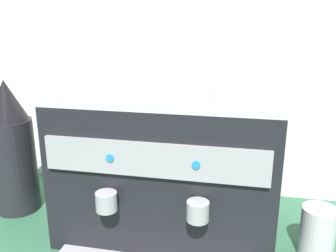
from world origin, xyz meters
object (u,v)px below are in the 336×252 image
(ceramic_cup_1, at_px, (231,91))
(ceramic_bowl_3, at_px, (119,78))
(ceramic_bowl_1, at_px, (100,88))
(coffee_grinder, at_px, (12,149))
(ceramic_cup_0, at_px, (153,79))
(ceramic_bowl_2, at_px, (230,88))
(ceramic_bowl_0, at_px, (148,92))
(espresso_machine, at_px, (168,164))
(ceramic_cup_2, at_px, (213,76))
(milk_pitcher, at_px, (317,232))

(ceramic_cup_1, relative_size, ceramic_bowl_3, 1.15)
(ceramic_bowl_1, xyz_separation_m, coffee_grinder, (-0.36, 0.07, -0.24))
(ceramic_bowl_3, xyz_separation_m, coffee_grinder, (-0.37, -0.06, -0.24))
(ceramic_cup_0, bearing_deg, ceramic_bowl_3, 155.85)
(ceramic_bowl_1, height_order, ceramic_bowl_2, ceramic_bowl_2)
(ceramic_bowl_2, xyz_separation_m, ceramic_bowl_3, (-0.35, 0.07, 0.00))
(ceramic_cup_1, bearing_deg, ceramic_cup_0, 150.74)
(ceramic_bowl_0, distance_m, ceramic_bowl_1, 0.16)
(ceramic_cup_1, distance_m, ceramic_bowl_0, 0.21)
(ceramic_bowl_3, bearing_deg, ceramic_cup_1, -27.50)
(ceramic_bowl_2, bearing_deg, ceramic_cup_0, 175.59)
(ceramic_cup_0, relative_size, ceramic_bowl_3, 1.20)
(espresso_machine, relative_size, ceramic_cup_0, 5.71)
(ceramic_bowl_0, height_order, ceramic_bowl_2, ceramic_bowl_0)
(ceramic_cup_0, distance_m, ceramic_cup_1, 0.26)
(ceramic_bowl_3, bearing_deg, coffee_grinder, -170.15)
(espresso_machine, bearing_deg, coffee_grinder, 178.05)
(ceramic_cup_1, relative_size, coffee_grinder, 0.23)
(espresso_machine, distance_m, ceramic_bowl_0, 0.26)
(ceramic_cup_2, height_order, ceramic_bowl_0, ceramic_cup_2)
(ceramic_bowl_0, height_order, milk_pitcher, ceramic_bowl_0)
(milk_pitcher, bearing_deg, espresso_machine, 173.56)
(ceramic_cup_2, relative_size, ceramic_bowl_2, 1.01)
(espresso_machine, distance_m, milk_pitcher, 0.46)
(ceramic_cup_0, relative_size, ceramic_bowl_1, 1.03)
(ceramic_bowl_0, relative_size, ceramic_bowl_3, 1.16)
(ceramic_cup_1, bearing_deg, ceramic_bowl_0, 178.70)
(espresso_machine, xyz_separation_m, ceramic_cup_2, (0.12, 0.11, 0.26))
(espresso_machine, distance_m, ceramic_bowl_2, 0.30)
(espresso_machine, distance_m, ceramic_cup_0, 0.26)
(ceramic_cup_1, distance_m, ceramic_cup_2, 0.22)
(ceramic_cup_1, bearing_deg, ceramic_bowl_2, 93.27)
(coffee_grinder, bearing_deg, ceramic_cup_2, 7.64)
(ceramic_cup_0, height_order, ceramic_cup_2, same)
(espresso_machine, height_order, ceramic_cup_0, ceramic_cup_0)
(ceramic_cup_1, height_order, ceramic_bowl_1, ceramic_cup_1)
(ceramic_bowl_0, bearing_deg, ceramic_cup_1, -1.30)
(ceramic_bowl_3, height_order, milk_pitcher, ceramic_bowl_3)
(espresso_machine, height_order, ceramic_cup_2, ceramic_cup_2)
(ceramic_cup_0, height_order, ceramic_bowl_0, ceramic_cup_0)
(ceramic_cup_2, height_order, coffee_grinder, ceramic_cup_2)
(coffee_grinder, relative_size, milk_pitcher, 3.10)
(espresso_machine, xyz_separation_m, ceramic_bowl_2, (0.17, 0.01, 0.24))
(ceramic_cup_2, height_order, milk_pitcher, ceramic_cup_2)
(milk_pitcher, bearing_deg, coffee_grinder, 176.04)
(ceramic_cup_0, relative_size, ceramic_cup_2, 0.99)
(ceramic_cup_0, distance_m, ceramic_bowl_1, 0.16)
(ceramic_cup_0, relative_size, coffee_grinder, 0.24)
(ceramic_cup_1, height_order, ceramic_bowl_3, ceramic_cup_1)
(ceramic_bowl_2, xyz_separation_m, milk_pitcher, (0.26, -0.06, -0.39))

